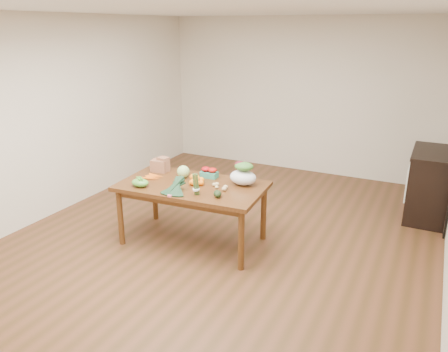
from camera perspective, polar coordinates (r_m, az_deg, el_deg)
The scene contains 26 objects.
floor at distance 5.63m, azimuth 0.44°, elevation -7.63°, with size 6.00×6.00×0.00m, color brown.
ceiling at distance 5.04m, azimuth 0.52°, elevation 20.99°, with size 5.00×6.00×0.02m, color white.
room_walls at distance 5.17m, azimuth 0.47°, elevation 5.86°, with size 5.02×6.02×2.70m.
dining_table at distance 5.33m, azimuth -4.10°, elevation -4.87°, with size 1.71×0.95×0.75m, color #563014.
cabinet at distance 6.61m, azimuth 25.18°, elevation -0.99°, with size 0.52×1.02×0.94m, color black.
dish_towel at distance 6.25m, azimuth 22.78°, elevation -0.95°, with size 0.02×0.28×0.45m, color white.
paper_bag at distance 5.66m, azimuth -8.43°, elevation 1.51°, with size 0.27×0.22×0.19m, color #945D42, non-canonical shape.
cabbage at distance 5.39m, azimuth -5.34°, elevation 0.57°, with size 0.15×0.15×0.15m, color #AEDA7E.
strawberry_basket_a at distance 5.41m, azimuth -2.39°, elevation 0.41°, with size 0.12×0.12×0.10m, color #AD0B12, non-canonical shape.
strawberry_basket_b at distance 5.37m, azimuth -1.50°, elevation 0.27°, with size 0.11×0.11×0.10m, color red, non-canonical shape.
orange_a at distance 5.28m, azimuth -4.05°, elevation -0.19°, with size 0.09×0.09×0.09m, color orange.
orange_b at distance 5.27m, azimuth -3.58°, elevation -0.29°, with size 0.08×0.08×0.08m, color #FFA40F.
orange_c at distance 5.21m, azimuth -2.98°, elevation -0.52°, with size 0.07×0.07×0.07m, color orange.
mandarin_cluster at distance 5.16m, azimuth -3.49°, elevation -0.58°, with size 0.18×0.18×0.10m, color #DF5D0D, non-canonical shape.
carrots at distance 5.45m, azimuth -9.14°, elevation -0.12°, with size 0.22×0.19×0.03m, color orange, non-canonical shape.
snap_pea_bag at distance 5.18m, azimuth -10.90°, elevation -0.85°, with size 0.21×0.16×0.10m, color green.
kale_bunch at distance 4.89m, azimuth -6.58°, elevation -1.41°, with size 0.32×0.40×0.16m, color black, non-canonical shape.
asparagus_bundle at distance 4.82m, azimuth -3.68°, elevation -1.08°, with size 0.08×0.08×0.25m, color #456D32, non-canonical shape.
potato_a at distance 5.10m, azimuth -1.28°, elevation -1.13°, with size 0.05×0.04×0.04m, color tan.
potato_b at distance 5.02m, azimuth -0.96°, elevation -1.46°, with size 0.05×0.04×0.04m, color #CFB777.
potato_c at distance 5.01m, azimuth 0.21°, elevation -1.45°, with size 0.06×0.05×0.05m, color #DBB57E.
potato_d at distance 5.10m, azimuth -0.95°, elevation -1.09°, with size 0.06×0.05×0.05m, color tan.
potato_e at distance 4.95m, azimuth 0.01°, elevation -1.70°, with size 0.06×0.05×0.05m, color tan.
avocado_a at distance 4.80m, azimuth -0.95°, elevation -2.27°, with size 0.07×0.10×0.07m, color black.
avocado_b at distance 4.77m, azimuth -0.79°, elevation -2.37°, with size 0.08×0.11×0.08m, color black.
salad_bag at distance 5.12m, azimuth 2.50°, elevation 0.18°, with size 0.32×0.24×0.25m, color white, non-canonical shape.
Camera 1 is at (2.21, -4.53, 2.53)m, focal length 35.00 mm.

